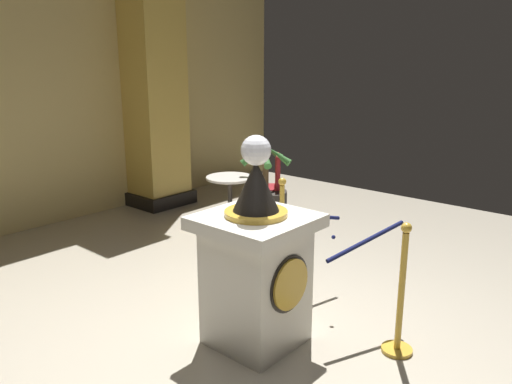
{
  "coord_description": "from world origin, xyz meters",
  "views": [
    {
      "loc": [
        -2.73,
        -2.32,
        2.2
      ],
      "look_at": [
        0.03,
        0.07,
        1.25
      ],
      "focal_mm": 35.31,
      "sensor_mm": 36.0,
      "label": 1
    }
  ],
  "objects_px": {
    "pedestal_clock": "(256,266)",
    "stanchion_near": "(400,308)",
    "cafe_chair_red": "(271,182)",
    "cafe_table": "(230,196)",
    "stanchion_far": "(281,244)",
    "potted_palm_right": "(265,203)"
  },
  "relations": [
    {
      "from": "cafe_table",
      "to": "stanchion_far",
      "type": "bearing_deg",
      "value": -118.11
    },
    {
      "from": "cafe_table",
      "to": "cafe_chair_red",
      "type": "relative_size",
      "value": 0.75
    },
    {
      "from": "pedestal_clock",
      "to": "cafe_table",
      "type": "height_order",
      "value": "pedestal_clock"
    },
    {
      "from": "stanchion_near",
      "to": "potted_palm_right",
      "type": "bearing_deg",
      "value": 58.43
    },
    {
      "from": "pedestal_clock",
      "to": "cafe_table",
      "type": "distance_m",
      "value": 2.82
    },
    {
      "from": "cafe_table",
      "to": "stanchion_near",
      "type": "bearing_deg",
      "value": -112.97
    },
    {
      "from": "pedestal_clock",
      "to": "stanchion_near",
      "type": "relative_size",
      "value": 1.59
    },
    {
      "from": "pedestal_clock",
      "to": "potted_palm_right",
      "type": "height_order",
      "value": "pedestal_clock"
    },
    {
      "from": "pedestal_clock",
      "to": "stanchion_near",
      "type": "height_order",
      "value": "pedestal_clock"
    },
    {
      "from": "stanchion_near",
      "to": "stanchion_far",
      "type": "relative_size",
      "value": 0.98
    },
    {
      "from": "stanchion_near",
      "to": "cafe_chair_red",
      "type": "distance_m",
      "value": 3.39
    },
    {
      "from": "stanchion_near",
      "to": "potted_palm_right",
      "type": "distance_m",
      "value": 3.23
    },
    {
      "from": "pedestal_clock",
      "to": "cafe_table",
      "type": "relative_size",
      "value": 2.31
    },
    {
      "from": "pedestal_clock",
      "to": "cafe_chair_red",
      "type": "bearing_deg",
      "value": 37.22
    },
    {
      "from": "stanchion_near",
      "to": "potted_palm_right",
      "type": "relative_size",
      "value": 0.91
    },
    {
      "from": "potted_palm_right",
      "to": "cafe_table",
      "type": "bearing_deg",
      "value": 145.97
    },
    {
      "from": "pedestal_clock",
      "to": "stanchion_far",
      "type": "bearing_deg",
      "value": 28.84
    },
    {
      "from": "potted_palm_right",
      "to": "stanchion_far",
      "type": "bearing_deg",
      "value": -134.67
    },
    {
      "from": "pedestal_clock",
      "to": "cafe_chair_red",
      "type": "distance_m",
      "value": 3.11
    },
    {
      "from": "stanchion_near",
      "to": "stanchion_far",
      "type": "xyz_separation_m",
      "value": [
        0.48,
        1.53,
        0.01
      ]
    },
    {
      "from": "cafe_table",
      "to": "cafe_chair_red",
      "type": "xyz_separation_m",
      "value": [
        0.6,
        -0.21,
        0.11
      ]
    },
    {
      "from": "cafe_table",
      "to": "pedestal_clock",
      "type": "bearing_deg",
      "value": -131.95
    }
  ]
}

